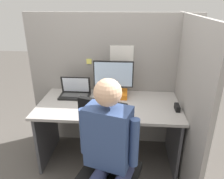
% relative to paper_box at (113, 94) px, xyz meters
% --- Properties ---
extents(cubicle_panel_back, '(2.05, 0.05, 1.68)m').
position_rel_paper_box_xyz_m(cubicle_panel_back, '(-0.03, 0.21, 0.06)').
color(cubicle_panel_back, gray).
rests_on(cubicle_panel_back, ground).
extents(cubicle_panel_right, '(0.04, 1.42, 1.68)m').
position_rel_paper_box_xyz_m(cubicle_panel_right, '(0.76, -0.28, 0.06)').
color(cubicle_panel_right, gray).
rests_on(cubicle_panel_right, ground).
extents(desk, '(1.55, 0.77, 0.75)m').
position_rel_paper_box_xyz_m(desk, '(-0.03, -0.20, -0.21)').
color(desk, '#9E9993').
rests_on(desk, ground).
extents(paper_box, '(0.33, 0.22, 0.06)m').
position_rel_paper_box_xyz_m(paper_box, '(0.00, 0.00, 0.00)').
color(paper_box, orange).
rests_on(paper_box, desk).
extents(monitor, '(0.45, 0.21, 0.36)m').
position_rel_paper_box_xyz_m(monitor, '(0.00, 0.00, 0.22)').
color(monitor, black).
rests_on(monitor, paper_box).
extents(laptop, '(0.35, 0.21, 0.22)m').
position_rel_paper_box_xyz_m(laptop, '(-0.45, -0.03, 0.01)').
color(laptop, black).
rests_on(laptop, desk).
extents(mouse, '(0.07, 0.05, 0.03)m').
position_rel_paper_box_xyz_m(mouse, '(-0.23, -0.28, -0.01)').
color(mouse, gray).
rests_on(mouse, desk).
extents(stapler, '(0.04, 0.12, 0.06)m').
position_rel_paper_box_xyz_m(stapler, '(0.68, -0.29, -0.00)').
color(stapler, black).
rests_on(stapler, desk).
extents(carrot_toy, '(0.04, 0.12, 0.04)m').
position_rel_paper_box_xyz_m(carrot_toy, '(0.09, -0.45, -0.01)').
color(carrot_toy, orange).
rests_on(carrot_toy, desk).
extents(office_chair, '(0.58, 0.62, 1.03)m').
position_rel_paper_box_xyz_m(office_chair, '(0.00, -0.86, -0.24)').
color(office_chair, black).
rests_on(office_chair, ground).
extents(person, '(0.46, 0.46, 1.31)m').
position_rel_paper_box_xyz_m(person, '(0.05, -1.01, -0.01)').
color(person, '#282D4C').
rests_on(person, ground).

